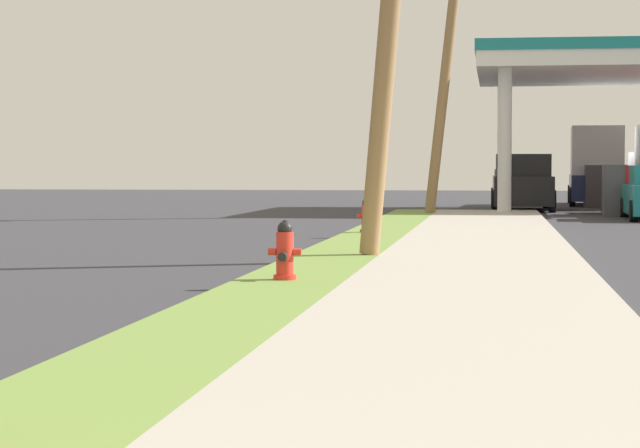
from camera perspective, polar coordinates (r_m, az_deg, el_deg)
fire_hydrant_second at (r=15.75m, az=-1.61°, el=-1.36°), size 0.42×0.38×0.74m
fire_hydrant_third at (r=27.11m, az=2.12°, el=0.31°), size 0.42×0.37×0.74m
utility_pole_background at (r=38.95m, az=5.86°, el=8.14°), size 1.98×1.35×10.18m
truck_black_at_forecourt at (r=44.80m, az=9.15°, el=1.79°), size 2.17×5.42×1.97m
truck_navy_at_far_bay at (r=51.50m, az=12.41°, el=2.50°), size 2.38×6.48×3.11m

